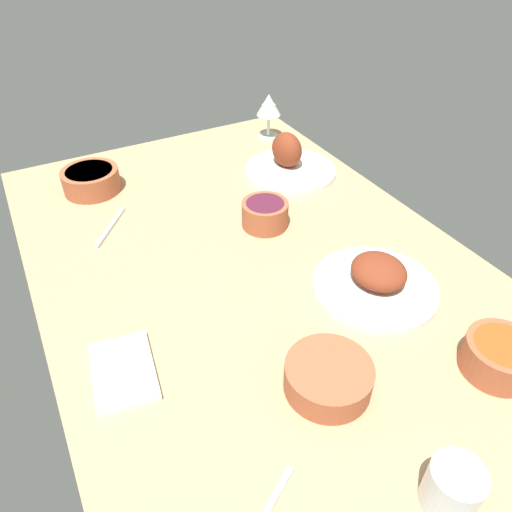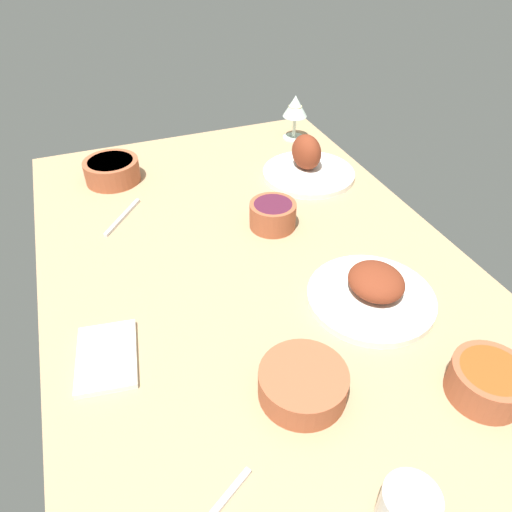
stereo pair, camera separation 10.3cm
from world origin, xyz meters
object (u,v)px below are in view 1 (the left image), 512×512
at_px(plate_near_viewer, 289,162).
at_px(fork_loose, 111,227).
at_px(bowl_pasta, 328,376).
at_px(bowl_onions, 265,213).
at_px(plate_far_side, 376,281).
at_px(bowl_sauce, 91,179).
at_px(folded_napkin, 124,371).
at_px(wine_glass, 269,107).
at_px(bowl_soup, 500,356).
at_px(water_tumbler, 453,488).

distance_m(plate_near_viewer, fork_loose, 0.53).
relative_size(bowl_pasta, fork_loose, 0.88).
distance_m(plate_near_viewer, bowl_onions, 0.28).
height_order(plate_far_side, bowl_sauce, plate_far_side).
bearing_deg(bowl_pasta, folded_napkin, 57.05).
xyz_separation_m(bowl_pasta, wine_glass, (0.89, -0.39, 0.07)).
relative_size(bowl_soup, water_tumbler, 1.61).
distance_m(plate_far_side, water_tumbler, 0.43).
bearing_deg(wine_glass, plate_far_side, 167.18).
xyz_separation_m(bowl_sauce, water_tumbler, (-1.05, -0.22, 0.01)).
relative_size(plate_far_side, bowl_soup, 2.07).
bearing_deg(folded_napkin, water_tumbler, -142.16).
relative_size(plate_far_side, bowl_onions, 2.27).
bearing_deg(water_tumbler, bowl_sauce, 11.96).
xyz_separation_m(bowl_onions, fork_loose, (0.16, 0.33, -0.03)).
xyz_separation_m(water_tumbler, fork_loose, (0.85, 0.23, -0.03)).
bearing_deg(folded_napkin, bowl_soup, -117.46).
bearing_deg(water_tumbler, folded_napkin, 37.84).
relative_size(water_tumbler, fork_loose, 0.46).
height_order(plate_far_side, plate_near_viewer, plate_near_viewer).
height_order(bowl_soup, wine_glass, wine_glass).
bearing_deg(bowl_sauce, bowl_pasta, -167.12).
relative_size(plate_near_viewer, bowl_sauce, 1.73).
xyz_separation_m(bowl_onions, water_tumbler, (-0.69, 0.10, 0.00)).
relative_size(plate_near_viewer, folded_napkin, 1.71).
bearing_deg(bowl_sauce, bowl_soup, -153.47).
distance_m(bowl_sauce, bowl_onions, 0.49).
relative_size(plate_near_viewer, fork_loose, 1.57).
bearing_deg(bowl_soup, plate_far_side, 10.92).
distance_m(plate_far_side, bowl_pasta, 0.27).
xyz_separation_m(bowl_soup, water_tumbler, (-0.12, 0.24, 0.00)).
bearing_deg(bowl_soup, folded_napkin, 62.54).
xyz_separation_m(plate_far_side, plate_near_viewer, (0.51, -0.10, 0.01)).
distance_m(bowl_pasta, folded_napkin, 0.34).
height_order(plate_far_side, wine_glass, wine_glass).
xyz_separation_m(bowl_onions, wine_glass, (0.43, -0.25, 0.07)).
xyz_separation_m(plate_far_side, bowl_sauce, (0.67, 0.41, 0.01)).
height_order(plate_far_side, bowl_pasta, plate_far_side).
relative_size(bowl_sauce, fork_loose, 0.91).
xyz_separation_m(water_tumbler, folded_napkin, (0.42, 0.32, -0.03)).
distance_m(plate_near_viewer, wine_glass, 0.25).
relative_size(plate_far_side, folded_napkin, 1.68).
relative_size(bowl_soup, folded_napkin, 0.81).
relative_size(plate_far_side, water_tumbler, 3.33).
relative_size(plate_near_viewer, water_tumbler, 3.39).
bearing_deg(fork_loose, bowl_pasta, -124.96).
relative_size(bowl_sauce, bowl_soup, 1.22).
distance_m(plate_far_side, fork_loose, 0.63).
height_order(bowl_pasta, water_tumbler, water_tumbler).
distance_m(plate_far_side, bowl_onions, 0.32).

